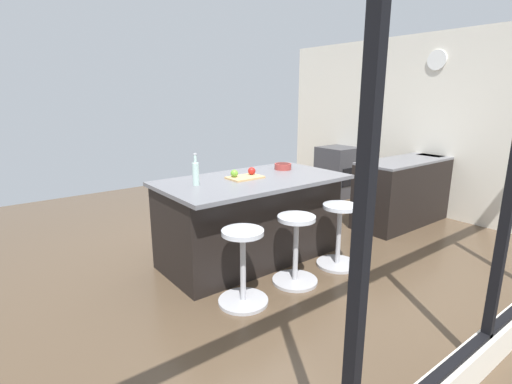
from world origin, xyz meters
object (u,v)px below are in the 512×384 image
at_px(stool_near_camera, 243,269).
at_px(apple_red, 252,171).
at_px(stool_middle, 296,252).
at_px(water_bottle, 196,173).
at_px(stool_by_window, 339,237).
at_px(cutting_board, 245,177).
at_px(kitchen_island, 251,218).
at_px(fruit_bowl, 283,166).
at_px(apple_green, 234,173).
at_px(oven_range, 337,172).

height_order(stool_near_camera, apple_red, apple_red).
distance_m(stool_middle, water_bottle, 1.22).
bearing_deg(stool_middle, stool_by_window, 180.00).
bearing_deg(apple_red, stool_middle, 86.36).
bearing_deg(apple_red, stool_near_camera, 48.52).
xyz_separation_m(cutting_board, apple_red, (-0.12, -0.04, 0.05)).
relative_size(kitchen_island, apple_red, 24.18).
xyz_separation_m(stool_middle, water_bottle, (0.63, -0.76, 0.73)).
distance_m(kitchen_island, fruit_bowl, 0.77).
relative_size(stool_by_window, apple_green, 8.62).
bearing_deg(fruit_bowl, water_bottle, 4.38).
bearing_deg(cutting_board, water_bottle, -3.98).
xyz_separation_m(oven_range, stool_by_window, (2.26, 1.96, -0.12)).
relative_size(stool_by_window, water_bottle, 2.16).
bearing_deg(kitchen_island, water_bottle, -3.71).
xyz_separation_m(oven_range, stool_middle, (2.88, 1.96, -0.12)).
xyz_separation_m(stool_by_window, water_bottle, (1.25, -0.76, 0.73)).
distance_m(oven_range, cutting_board, 3.24).
xyz_separation_m(kitchen_island, stool_by_window, (-0.62, 0.72, -0.15)).
bearing_deg(kitchen_island, stool_middle, 90.00).
height_order(oven_range, stool_by_window, oven_range).
bearing_deg(fruit_bowl, apple_green, 6.34).
distance_m(stool_by_window, water_bottle, 1.63).
bearing_deg(apple_red, fruit_bowl, -170.10).
bearing_deg(fruit_bowl, stool_middle, 55.75).
distance_m(kitchen_island, stool_near_camera, 0.96).
relative_size(oven_range, apple_green, 11.22).
relative_size(apple_red, water_bottle, 0.26).
distance_m(stool_middle, apple_green, 1.03).
xyz_separation_m(oven_range, water_bottle, (3.51, 1.21, 0.60)).
bearing_deg(stool_middle, oven_range, -145.73).
xyz_separation_m(stool_by_window, stool_middle, (0.62, 0.00, 0.00)).
xyz_separation_m(stool_by_window, stool_near_camera, (1.24, 0.00, 0.00)).
distance_m(kitchen_island, stool_by_window, 0.96).
bearing_deg(oven_range, fruit_bowl, 25.81).
xyz_separation_m(kitchen_island, fruit_bowl, (-0.58, -0.13, 0.50)).
relative_size(stool_by_window, stool_near_camera, 1.00).
xyz_separation_m(oven_range, stool_near_camera, (3.50, 1.96, -0.12)).
bearing_deg(stool_near_camera, oven_range, -150.73).
relative_size(cutting_board, fruit_bowl, 1.83).
relative_size(oven_range, stool_by_window, 1.30).
bearing_deg(cutting_board, kitchen_island, 178.44).
distance_m(kitchen_island, stool_middle, 0.73).
relative_size(oven_range, apple_red, 10.80).
height_order(stool_by_window, fruit_bowl, fruit_bowl).
relative_size(oven_range, stool_near_camera, 1.30).
xyz_separation_m(water_bottle, fruit_bowl, (-1.21, -0.09, -0.08)).
relative_size(water_bottle, fruit_bowl, 1.59).
bearing_deg(water_bottle, stool_near_camera, 90.57).
bearing_deg(apple_red, cutting_board, 18.14).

